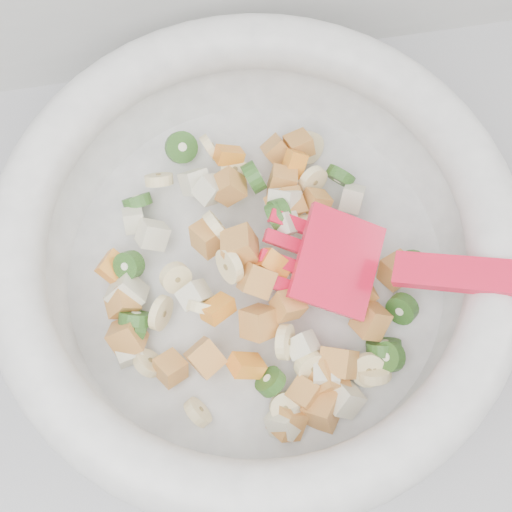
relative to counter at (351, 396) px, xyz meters
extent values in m
cube|color=gray|center=(0.00, 0.00, 0.00)|extent=(2.00, 0.60, 0.90)
cylinder|color=white|center=(-0.13, 0.06, 0.46)|extent=(0.32, 0.32, 0.02)
torus|color=white|center=(-0.13, 0.06, 0.53)|extent=(0.39, 0.39, 0.04)
cylinder|color=#FFE4AA|center=(-0.16, 0.05, 0.52)|extent=(0.02, 0.04, 0.04)
cylinder|color=#FFE4AA|center=(-0.06, -0.04, 0.48)|extent=(0.03, 0.02, 0.03)
cylinder|color=#FFE4AA|center=(-0.20, 0.14, 0.49)|extent=(0.03, 0.03, 0.03)
cylinder|color=#FFE4AA|center=(-0.16, 0.08, 0.51)|extent=(0.02, 0.03, 0.04)
cylinder|color=#FFE4AA|center=(-0.10, -0.04, 0.48)|extent=(0.03, 0.04, 0.03)
cylinder|color=#FFE4AA|center=(-0.08, 0.12, 0.49)|extent=(0.03, 0.02, 0.03)
cylinder|color=#FFE4AA|center=(-0.14, 0.14, 0.49)|extent=(0.03, 0.03, 0.01)
cylinder|color=#FFE4AA|center=(-0.20, 0.05, 0.50)|extent=(0.03, 0.03, 0.03)
cylinder|color=#FFE4AA|center=(-0.12, -0.01, 0.49)|extent=(0.02, 0.04, 0.04)
cylinder|color=#FFE4AA|center=(-0.02, 0.04, 0.48)|extent=(0.03, 0.03, 0.03)
cylinder|color=#FFE4AA|center=(-0.21, 0.03, 0.49)|extent=(0.03, 0.03, 0.04)
cylinder|color=#FFE4AA|center=(-0.09, 0.08, 0.50)|extent=(0.03, 0.02, 0.03)
cylinder|color=#FFE4AA|center=(-0.18, 0.02, 0.50)|extent=(0.03, 0.03, 0.03)
cylinder|color=#FFE4AA|center=(-0.13, -0.06, 0.48)|extent=(0.03, 0.03, 0.02)
cylinder|color=#FFE4AA|center=(-0.23, -0.01, 0.48)|extent=(0.02, 0.03, 0.03)
cylinder|color=#FFE4AA|center=(-0.07, 0.16, 0.48)|extent=(0.04, 0.03, 0.04)
cylinder|color=#FFE4AA|center=(-0.19, -0.05, 0.48)|extent=(0.02, 0.03, 0.03)
cylinder|color=#FFE4AA|center=(-0.16, 0.17, 0.48)|extent=(0.02, 0.03, 0.03)
cylinder|color=#FFE4AA|center=(-0.11, -0.03, 0.48)|extent=(0.04, 0.03, 0.03)
cylinder|color=#FFE4AA|center=(-0.06, -0.04, 0.48)|extent=(0.03, 0.03, 0.02)
cube|color=#D38B42|center=(-0.10, 0.10, 0.50)|extent=(0.03, 0.03, 0.04)
cube|color=#D38B42|center=(-0.15, 0.06, 0.52)|extent=(0.03, 0.03, 0.03)
cube|color=#D38B42|center=(-0.06, 0.02, 0.49)|extent=(0.03, 0.03, 0.04)
cube|color=#D38B42|center=(-0.10, -0.06, 0.48)|extent=(0.03, 0.04, 0.04)
cube|color=#D38B42|center=(-0.17, 0.08, 0.50)|extent=(0.03, 0.03, 0.03)
cube|color=#D38B42|center=(-0.21, -0.01, 0.48)|extent=(0.03, 0.03, 0.03)
cube|color=#D38B42|center=(-0.12, 0.01, 0.51)|extent=(0.03, 0.02, 0.03)
cube|color=#D38B42|center=(-0.15, 0.12, 0.50)|extent=(0.03, 0.02, 0.03)
cube|color=#D38B42|center=(-0.08, 0.16, 0.49)|extent=(0.03, 0.03, 0.02)
cube|color=#D38B42|center=(-0.14, 0.03, 0.51)|extent=(0.03, 0.03, 0.03)
cube|color=#D38B42|center=(-0.12, -0.05, 0.48)|extent=(0.03, 0.03, 0.02)
cube|color=#D38B42|center=(-0.10, 0.16, 0.48)|extent=(0.03, 0.03, 0.03)
cube|color=#D38B42|center=(-0.24, 0.04, 0.48)|extent=(0.03, 0.02, 0.03)
cube|color=#D38B42|center=(-0.02, 0.04, 0.48)|extent=(0.03, 0.03, 0.03)
cube|color=#D38B42|center=(-0.18, -0.01, 0.49)|extent=(0.03, 0.03, 0.03)
cube|color=#D38B42|center=(-0.10, -0.04, 0.48)|extent=(0.03, 0.02, 0.03)
cube|color=#D38B42|center=(-0.24, 0.02, 0.48)|extent=(0.03, 0.03, 0.04)
cube|color=#D38B42|center=(-0.13, -0.07, 0.48)|extent=(0.03, 0.03, 0.03)
cube|color=#D38B42|center=(-0.14, 0.01, 0.50)|extent=(0.03, 0.03, 0.04)
cube|color=#D38B42|center=(-0.08, 0.10, 0.49)|extent=(0.03, 0.02, 0.03)
cube|color=#D38B42|center=(-0.06, 0.04, 0.49)|extent=(0.03, 0.03, 0.03)
cube|color=#D38B42|center=(-0.06, 0.00, 0.49)|extent=(0.03, 0.03, 0.04)
cube|color=#D38B42|center=(-0.10, 0.12, 0.49)|extent=(0.03, 0.03, 0.03)
cube|color=#D38B42|center=(-0.09, -0.03, 0.49)|extent=(0.04, 0.03, 0.03)
cylinder|color=#51AD39|center=(-0.14, -0.04, 0.49)|extent=(0.03, 0.03, 0.03)
cylinder|color=#51AD39|center=(-0.03, 0.00, 0.48)|extent=(0.03, 0.03, 0.03)
cylinder|color=#51AD39|center=(-0.18, 0.17, 0.48)|extent=(0.04, 0.04, 0.03)
cylinder|color=#51AD39|center=(-0.23, 0.02, 0.48)|extent=(0.03, 0.03, 0.03)
cylinder|color=#51AD39|center=(-0.11, 0.09, 0.51)|extent=(0.02, 0.03, 0.03)
cylinder|color=#51AD39|center=(-0.23, 0.03, 0.49)|extent=(0.03, 0.02, 0.04)
cylinder|color=#51AD39|center=(-0.11, 0.08, 0.51)|extent=(0.02, 0.03, 0.04)
cylinder|color=#51AD39|center=(-0.12, 0.13, 0.50)|extent=(0.02, 0.03, 0.03)
cylinder|color=#51AD39|center=(-0.22, 0.13, 0.48)|extent=(0.03, 0.02, 0.03)
cylinder|color=#51AD39|center=(-0.05, -0.03, 0.48)|extent=(0.03, 0.03, 0.03)
cylinder|color=#51AD39|center=(-0.01, 0.04, 0.48)|extent=(0.03, 0.03, 0.02)
cylinder|color=#51AD39|center=(-0.06, 0.00, 0.48)|extent=(0.03, 0.03, 0.03)
cylinder|color=#51AD39|center=(-0.23, 0.07, 0.49)|extent=(0.03, 0.03, 0.03)
cylinder|color=#51AD39|center=(-0.05, 0.12, 0.49)|extent=(0.03, 0.03, 0.04)
cylinder|color=#51AD39|center=(-0.05, -0.02, 0.48)|extent=(0.04, 0.03, 0.04)
cube|color=white|center=(-0.24, 0.05, 0.48)|extent=(0.03, 0.04, 0.04)
cube|color=white|center=(-0.10, 0.10, 0.51)|extent=(0.03, 0.03, 0.03)
cube|color=white|center=(-0.10, -0.04, 0.49)|extent=(0.02, 0.02, 0.02)
cube|color=white|center=(-0.09, -0.06, 0.48)|extent=(0.03, 0.03, 0.03)
cube|color=white|center=(-0.16, 0.12, 0.50)|extent=(0.03, 0.03, 0.03)
cube|color=white|center=(-0.13, -0.07, 0.48)|extent=(0.03, 0.03, 0.03)
cube|color=white|center=(-0.23, 0.11, 0.48)|extent=(0.02, 0.02, 0.02)
cube|color=white|center=(-0.21, 0.09, 0.49)|extent=(0.03, 0.03, 0.03)
cube|color=white|center=(-0.17, 0.13, 0.49)|extent=(0.03, 0.03, 0.03)
cube|color=white|center=(-0.05, 0.10, 0.49)|extent=(0.03, 0.03, 0.03)
cube|color=white|center=(-0.18, 0.03, 0.50)|extent=(0.03, 0.03, 0.03)
cube|color=white|center=(-0.11, -0.01, 0.49)|extent=(0.03, 0.02, 0.03)
cube|color=white|center=(-0.24, 0.01, 0.48)|extent=(0.02, 0.02, 0.02)
cube|color=white|center=(-0.11, 0.08, 0.51)|extent=(0.02, 0.02, 0.03)
cube|color=gold|center=(-0.12, 0.04, 0.51)|extent=(0.03, 0.03, 0.02)
cube|color=gold|center=(-0.17, 0.02, 0.50)|extent=(0.03, 0.03, 0.02)
cube|color=gold|center=(-0.25, 0.08, 0.48)|extent=(0.03, 0.03, 0.02)
cube|color=gold|center=(-0.14, 0.15, 0.49)|extent=(0.03, 0.02, 0.03)
cube|color=gold|center=(-0.09, 0.13, 0.49)|extent=(0.02, 0.03, 0.03)
cube|color=gold|center=(-0.15, -0.02, 0.49)|extent=(0.03, 0.02, 0.03)
cube|color=red|center=(-0.08, 0.04, 0.52)|extent=(0.09, 0.09, 0.04)
cube|color=red|center=(-0.11, 0.08, 0.51)|extent=(0.03, 0.02, 0.02)
cube|color=red|center=(-0.11, 0.06, 0.51)|extent=(0.03, 0.02, 0.02)
cube|color=red|center=(-0.12, 0.05, 0.51)|extent=(0.03, 0.02, 0.02)
cube|color=red|center=(-0.12, 0.03, 0.51)|extent=(0.03, 0.02, 0.02)
camera|label=1|loc=(-0.16, -0.11, 0.96)|focal=45.00mm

